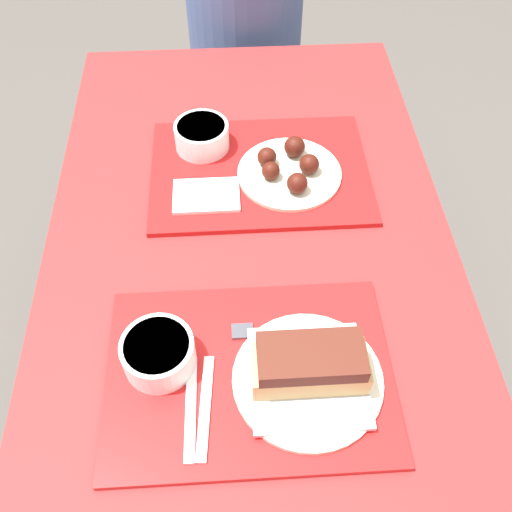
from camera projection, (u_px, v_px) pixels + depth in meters
ground_plane at (254, 434)px, 1.62m from camera, size 12.00×12.00×0.00m
picnic_table at (253, 312)px, 1.11m from camera, size 0.78×1.52×0.74m
picnic_bench_far at (237, 106)px, 1.92m from camera, size 0.74×0.28×0.47m
tray_near at (249, 374)px, 0.91m from camera, size 0.46×0.33×0.01m
tray_far at (260, 172)px, 1.20m from camera, size 0.46×0.33×0.01m
bowl_coleslaw_near at (158, 352)px, 0.89m from camera, size 0.12×0.12×0.06m
brisket_sandwich_plate at (309, 370)px, 0.87m from camera, size 0.24×0.24×0.09m
plastic_fork_near at (191, 408)px, 0.87m from camera, size 0.02×0.17×0.00m
plastic_knife_near at (205, 407)px, 0.87m from camera, size 0.03×0.17×0.00m
condiment_packet at (242, 331)px, 0.95m from camera, size 0.04×0.03×0.01m
bowl_coleslaw_far at (202, 135)px, 1.22m from camera, size 0.12×0.12×0.06m
wings_plate_far at (289, 168)px, 1.18m from camera, size 0.22×0.22×0.05m
napkin_far at (206, 196)px, 1.14m from camera, size 0.13×0.09×0.01m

